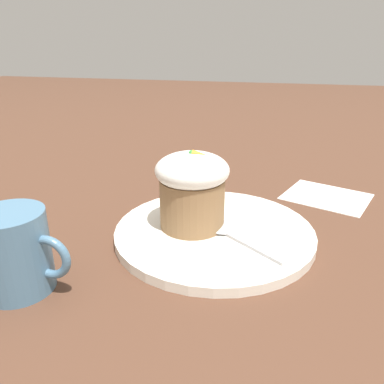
% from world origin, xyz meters
% --- Properties ---
extents(ground_plane, '(4.00, 4.00, 0.00)m').
position_xyz_m(ground_plane, '(0.00, 0.00, 0.00)').
color(ground_plane, '#513323').
extents(dessert_plate, '(0.26, 0.26, 0.01)m').
position_xyz_m(dessert_plate, '(0.00, 0.00, 0.01)').
color(dessert_plate, white).
rests_on(dessert_plate, ground_plane).
extents(carrot_cake, '(0.09, 0.09, 0.10)m').
position_xyz_m(carrot_cake, '(-0.03, -0.00, 0.06)').
color(carrot_cake, olive).
rests_on(carrot_cake, dessert_plate).
extents(spoon, '(0.12, 0.10, 0.01)m').
position_xyz_m(spoon, '(0.02, -0.01, 0.02)').
color(spoon, '#B7B7BC').
rests_on(spoon, dessert_plate).
extents(coffee_cup, '(0.10, 0.07, 0.09)m').
position_xyz_m(coffee_cup, '(-0.17, -0.16, 0.04)').
color(coffee_cup, teal).
rests_on(coffee_cup, ground_plane).
extents(paper_napkin, '(0.15, 0.14, 0.00)m').
position_xyz_m(paper_napkin, '(0.15, 0.18, 0.00)').
color(paper_napkin, white).
rests_on(paper_napkin, ground_plane).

